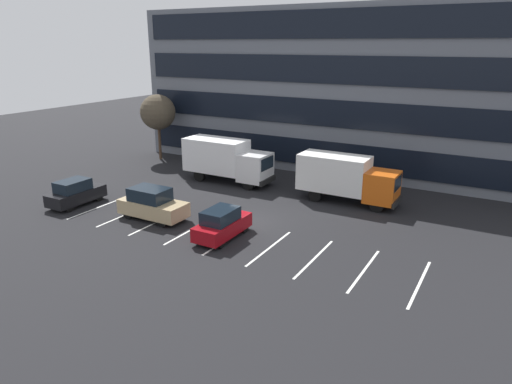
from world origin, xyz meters
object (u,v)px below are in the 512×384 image
Objects in this scene: bare_tree at (158,112)px; box_truck_orange at (346,177)px; suv_black at (75,193)px; suv_tan at (152,204)px; box_truck_white at (226,159)px; suv_maroon at (222,224)px.

box_truck_orange is at bearing -9.65° from bare_tree.
suv_tan is at bearing 5.31° from suv_black.
bare_tree is at bearing 129.03° from suv_tan.
suv_maroon is (6.34, -10.18, -1.12)m from box_truck_white.
bare_tree reaches higher than box_truck_white.
box_truck_white reaches higher than suv_maroon.
suv_maroon is 5.87m from suv_tan.
suv_tan is (-10.06, -9.72, -0.91)m from box_truck_orange.
suv_maroon is 21.83m from bare_tree.
bare_tree is at bearing 161.30° from box_truck_white.
box_truck_white is 9.84m from suv_tan.
suv_tan reaches higher than suv_black.
suv_tan is at bearing -50.97° from bare_tree.
box_truck_orange reaches higher than suv_tan.
box_truck_white is at bearing 121.90° from suv_maroon.
suv_tan is (-5.85, 0.40, 0.12)m from suv_maroon.
box_truck_white reaches higher than suv_black.
suv_maroon is 0.64× the size of bare_tree.
suv_black is 6.81m from suv_tan.
suv_black is 12.63m from suv_maroon.
box_truck_white is at bearing 92.85° from suv_tan.
box_truck_orange is 21.28m from bare_tree.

